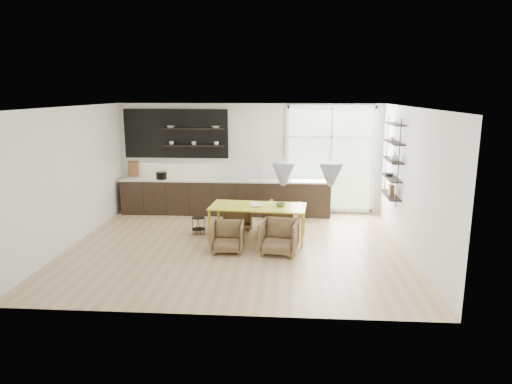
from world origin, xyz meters
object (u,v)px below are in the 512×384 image
(dining_table, at_px, (258,208))
(armchair_back_right, at_px, (282,217))
(armchair_back_left, at_px, (238,215))
(armchair_front_left, at_px, (228,237))
(wire_stool, at_px, (198,223))
(armchair_front_right, at_px, (279,237))

(dining_table, xyz_separation_m, armchair_back_right, (0.52, 0.66, -0.37))
(armchair_back_left, bearing_deg, dining_table, 119.44)
(dining_table, relative_size, armchair_back_right, 2.87)
(armchair_front_left, relative_size, wire_stool, 1.72)
(armchair_back_right, xyz_separation_m, wire_stool, (-1.90, -0.36, -0.09))
(dining_table, bearing_deg, wire_stool, 172.36)
(dining_table, distance_m, armchair_front_right, 1.06)
(armchair_front_right, relative_size, wire_stool, 1.92)
(armchair_back_right, relative_size, wire_stool, 1.91)
(armchair_front_left, relative_size, armchair_front_right, 0.90)
(armchair_back_right, bearing_deg, armchair_front_left, 67.62)
(armchair_front_left, bearing_deg, dining_table, 54.19)
(armchair_back_left, relative_size, armchair_front_right, 0.93)
(armchair_back_left, xyz_separation_m, armchair_front_right, (1.02, -1.66, 0.02))
(armchair_front_left, xyz_separation_m, wire_stool, (-0.82, 1.14, -0.05))
(wire_stool, bearing_deg, armchair_back_right, 10.59)
(armchair_back_right, height_order, wire_stool, armchair_back_right)
(armchair_front_right, height_order, wire_stool, armchair_front_right)
(armchair_back_right, distance_m, wire_stool, 1.94)
(armchair_back_right, relative_size, armchair_front_right, 1.00)
(dining_table, bearing_deg, armchair_front_right, -56.19)
(dining_table, relative_size, armchair_front_left, 3.20)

